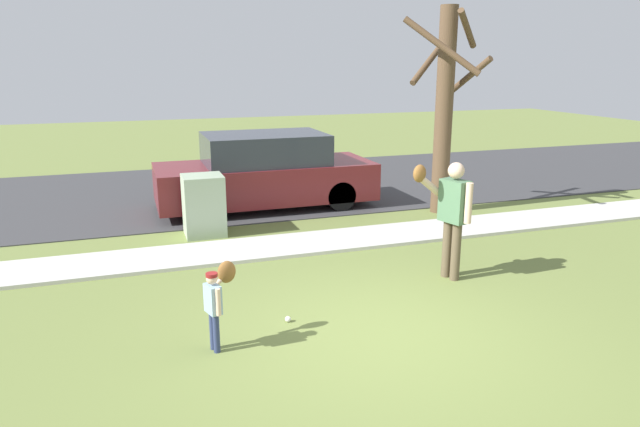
{
  "coord_description": "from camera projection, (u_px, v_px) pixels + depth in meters",
  "views": [
    {
      "loc": [
        -2.65,
        -5.66,
        3.16
      ],
      "look_at": [
        -0.03,
        2.03,
        1.0
      ],
      "focal_mm": 32.21,
      "sensor_mm": 36.0,
      "label": 1
    }
  ],
  "objects": [
    {
      "name": "ground_plane",
      "position": [
        294.0,
        248.0,
        10.01
      ],
      "size": [
        48.0,
        48.0,
        0.0
      ],
      "primitive_type": "plane",
      "color": "olive"
    },
    {
      "name": "sidewalk_strip",
      "position": [
        293.0,
        245.0,
        10.1
      ],
      "size": [
        36.0,
        1.2,
        0.06
      ],
      "primitive_type": "cube",
      "color": "beige",
      "rests_on": "ground"
    },
    {
      "name": "road_surface",
      "position": [
        238.0,
        188.0,
        14.68
      ],
      "size": [
        36.0,
        6.8,
        0.02
      ],
      "primitive_type": "cube",
      "color": "#38383A",
      "rests_on": "ground"
    },
    {
      "name": "person_adult",
      "position": [
        451.0,
        209.0,
        8.36
      ],
      "size": [
        0.83,
        0.6,
        1.76
      ],
      "rotation": [
        0.0,
        0.0,
        -2.85
      ],
      "color": "brown",
      "rests_on": "ground"
    },
    {
      "name": "person_child",
      "position": [
        218.0,
        294.0,
        6.39
      ],
      "size": [
        0.41,
        0.46,
        0.98
      ],
      "rotation": [
        0.0,
        0.0,
        0.29
      ],
      "color": "navy",
      "rests_on": "ground"
    },
    {
      "name": "baseball",
      "position": [
        288.0,
        319.0,
        7.17
      ],
      "size": [
        0.07,
        0.07,
        0.07
      ],
      "primitive_type": "sphere",
      "color": "white",
      "rests_on": "ground"
    },
    {
      "name": "utility_cabinet",
      "position": [
        204.0,
        205.0,
        10.65
      ],
      "size": [
        0.73,
        0.69,
        1.13
      ],
      "primitive_type": "cube",
      "color": "#9EB293",
      "rests_on": "ground"
    },
    {
      "name": "street_tree_near",
      "position": [
        445.0,
        105.0,
        11.86
      ],
      "size": [
        1.84,
        1.88,
        4.24
      ],
      "color": "brown",
      "rests_on": "ground"
    },
    {
      "name": "parked_suv_maroon",
      "position": [
        265.0,
        172.0,
        12.6
      ],
      "size": [
        4.7,
        1.9,
        1.63
      ],
      "color": "maroon",
      "rests_on": "road_surface"
    }
  ]
}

